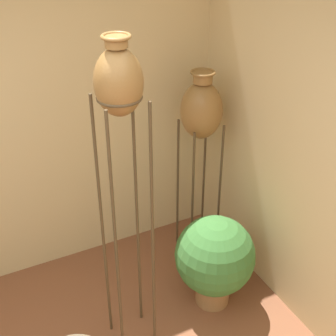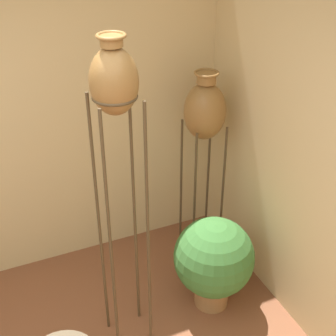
{
  "view_description": "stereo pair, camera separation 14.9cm",
  "coord_description": "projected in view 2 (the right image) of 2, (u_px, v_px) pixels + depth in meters",
  "views": [
    {
      "loc": [
        0.05,
        -1.21,
        2.84
      ],
      "look_at": [
        1.34,
        1.34,
        1.14
      ],
      "focal_mm": 50.0,
      "sensor_mm": 36.0,
      "label": 1
    },
    {
      "loc": [
        0.19,
        -1.27,
        2.84
      ],
      "look_at": [
        1.34,
        1.34,
        1.14
      ],
      "focal_mm": 50.0,
      "sensor_mm": 36.0,
      "label": 2
    }
  ],
  "objects": [
    {
      "name": "vase_stand_medium",
      "position": [
        205.0,
        113.0,
        3.64
      ],
      "size": [
        0.33,
        0.33,
        1.68
      ],
      "color": "#473823",
      "rests_on": "ground_plane"
    },
    {
      "name": "vase_stand_tall",
      "position": [
        115.0,
        97.0,
        2.53
      ],
      "size": [
        0.27,
        0.27,
        2.22
      ],
      "color": "#473823",
      "rests_on": "ground_plane"
    },
    {
      "name": "potted_plant",
      "position": [
        214.0,
        260.0,
        3.53
      ],
      "size": [
        0.61,
        0.61,
        0.77
      ],
      "color": "olive",
      "rests_on": "ground_plane"
    }
  ]
}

